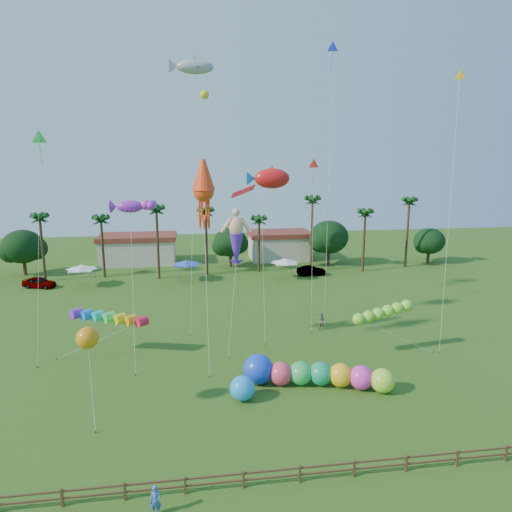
{
  "coord_description": "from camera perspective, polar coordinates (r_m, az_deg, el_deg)",
  "views": [
    {
      "loc": [
        -5.39,
        -26.7,
        16.72
      ],
      "look_at": [
        0.0,
        10.0,
        9.0
      ],
      "focal_mm": 32.0,
      "sensor_mm": 36.0,
      "label": 1
    }
  ],
  "objects": [
    {
      "name": "delta_kite_yellow",
      "position": [
        45.52,
        24.08,
        19.1
      ],
      "size": [
        2.39,
        3.73,
        24.49
      ],
      "color": "yellow",
      "rests_on": "ground"
    },
    {
      "name": "delta_kite_green",
      "position": [
        42.31,
        -25.47,
        12.81
      ],
      "size": [
        1.54,
        3.74,
        19.22
      ],
      "color": "#34DE4B",
      "rests_on": "ground"
    },
    {
      "name": "squid_kite",
      "position": [
        37.6,
        -6.55,
        8.01
      ],
      "size": [
        2.08,
        5.09,
        17.01
      ],
      "color": "#FF3F14",
      "rests_on": "ground"
    },
    {
      "name": "merman_kite",
      "position": [
        40.94,
        -2.49,
        1.9
      ],
      "size": [
        2.3,
        4.19,
        12.2
      ],
      "color": "#F0B888",
      "rests_on": "ground"
    },
    {
      "name": "lobster_kite",
      "position": [
        39.27,
        -15.48,
        5.99
      ],
      "size": [
        4.18,
        5.76,
        13.8
      ],
      "color": "purple",
      "rests_on": "ground"
    },
    {
      "name": "fish_kite",
      "position": [
        44.57,
        2.02,
        9.67
      ],
      "size": [
        5.46,
        6.3,
        16.19
      ],
      "color": "red",
      "rests_on": "ground"
    },
    {
      "name": "orange_ball_kite",
      "position": [
        31.71,
        -20.32,
        -9.59
      ],
      "size": [
        1.66,
        2.85,
        6.3
      ],
      "color": "orange",
      "rests_on": "ground"
    },
    {
      "name": "green_worm",
      "position": [
        40.51,
        12.7,
        -7.72
      ],
      "size": [
        9.86,
        1.1,
        4.05
      ],
      "color": "#7DE232",
      "rests_on": "ground"
    },
    {
      "name": "spectator_b",
      "position": [
        46.87,
        8.19,
        -8.17
      ],
      "size": [
        1.02,
        1.04,
        1.69
      ],
      "primitive_type": "imported",
      "rotation": [
        0.0,
        0.0,
        -0.84
      ],
      "color": "gray",
      "rests_on": "ground"
    },
    {
      "name": "delta_kite_blue",
      "position": [
        50.75,
        9.55,
        23.7
      ],
      "size": [
        2.07,
        4.84,
        28.55
      ],
      "color": "#1725D5",
      "rests_on": "ground"
    },
    {
      "name": "delta_kite_red",
      "position": [
        48.26,
        7.22,
        10.97
      ],
      "size": [
        1.88,
        5.2,
        17.0
      ],
      "color": "red",
      "rests_on": "ground"
    },
    {
      "name": "rainbow_tube",
      "position": [
        41.12,
        -16.4,
        -7.96
      ],
      "size": [
        8.8,
        4.15,
        3.64
      ],
      "color": "#F21A3E",
      "rests_on": "ground"
    },
    {
      "name": "shark_kite",
      "position": [
        49.75,
        -7.64,
        22.37
      ],
      "size": [
        5.14,
        7.42,
        26.88
      ],
      "color": "#9BA0A9",
      "rests_on": "ground"
    },
    {
      "name": "buildings_row",
      "position": [
        78.13,
        -6.52,
        0.82
      ],
      "size": [
        35.0,
        7.0,
        4.0
      ],
      "color": "beige",
      "rests_on": "ground"
    },
    {
      "name": "caterpillar_inflatable",
      "position": [
        35.82,
        6.97,
        -14.42
      ],
      "size": [
        11.18,
        5.03,
        2.31
      ],
      "rotation": [
        0.0,
        0.0,
        -0.28
      ],
      "color": "#F5405E",
      "rests_on": "ground"
    },
    {
      "name": "car_b",
      "position": [
        68.53,
        6.95,
        -1.84
      ],
      "size": [
        4.33,
        1.56,
        1.42
      ],
      "primitive_type": "imported",
      "rotation": [
        0.0,
        0.0,
        1.56
      ],
      "color": "#4C4C54",
      "rests_on": "ground"
    },
    {
      "name": "ground",
      "position": [
        31.96,
        2.77,
        -19.8
      ],
      "size": [
        160.0,
        160.0,
        0.0
      ],
      "primitive_type": "plane",
      "color": "#285116",
      "rests_on": "ground"
    },
    {
      "name": "tent_row",
      "position": [
        64.57,
        -8.7,
        -0.88
      ],
      "size": [
        31.0,
        4.0,
        0.6
      ],
      "color": "white",
      "rests_on": "ground"
    },
    {
      "name": "fence",
      "position": [
        26.78,
        5.51,
        -25.28
      ],
      "size": [
        36.12,
        0.12,
        1.0
      ],
      "color": "brown",
      "rests_on": "ground"
    },
    {
      "name": "spectator_a",
      "position": [
        25.26,
        -12.44,
        -27.7
      ],
      "size": [
        0.6,
        0.42,
        1.56
      ],
      "primitive_type": "imported",
      "rotation": [
        0.0,
        0.0,
        -0.09
      ],
      "color": "#355FBA",
      "rests_on": "ground"
    },
    {
      "name": "blue_ball",
      "position": [
        33.75,
        -1.73,
        -16.19
      ],
      "size": [
        1.81,
        1.81,
        1.81
      ],
      "primitive_type": "sphere",
      "color": "#1C96FD",
      "rests_on": "ground"
    },
    {
      "name": "car_a",
      "position": [
        68.07,
        -25.47,
        -2.98
      ],
      "size": [
        4.74,
        3.04,
        1.5
      ],
      "primitive_type": "imported",
      "rotation": [
        0.0,
        0.0,
        1.26
      ],
      "color": "#4C4C54",
      "rests_on": "ground"
    },
    {
      "name": "tree_line",
      "position": [
        72.34,
        -1.12,
        1.85
      ],
      "size": [
        69.46,
        8.91,
        11.0
      ],
      "color": "#3A2819",
      "rests_on": "ground"
    }
  ]
}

